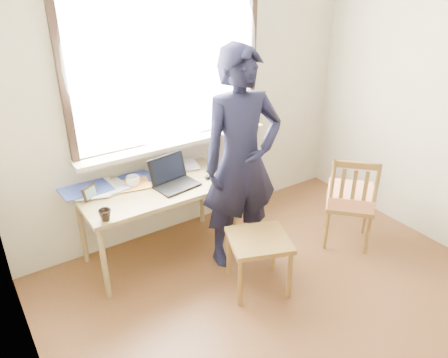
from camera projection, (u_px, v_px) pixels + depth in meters
ground at (335, 346)px, 3.05m from camera, size 4.00×4.00×0.00m
room_shell at (339, 115)px, 2.45m from camera, size 3.52×4.02×2.61m
desk at (157, 195)px, 3.72m from camera, size 1.29×0.65×0.69m
laptop at (173, 179)px, 3.71m from camera, size 0.39×0.33×0.24m
mug_white at (133, 181)px, 3.69m from camera, size 0.14×0.14×0.09m
mug_dark at (105, 215)px, 3.20m from camera, size 0.10×0.10×0.09m
mouse at (209, 176)px, 3.83m from camera, size 0.09×0.07×0.04m
desk_clutter at (108, 185)px, 3.67m from camera, size 0.89×0.53×0.05m
book_a at (103, 190)px, 3.62m from camera, size 0.22×0.28×0.02m
book_b at (177, 166)px, 4.04m from camera, size 0.24×0.29×0.02m
picture_frame at (90, 194)px, 3.47m from camera, size 0.13×0.08×0.11m
work_chair at (259, 246)px, 3.44m from camera, size 0.59×0.57×0.47m
side_chair at (350, 198)px, 3.97m from camera, size 0.58×0.58×0.91m
person at (241, 162)px, 3.56m from camera, size 0.76×0.56×1.88m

